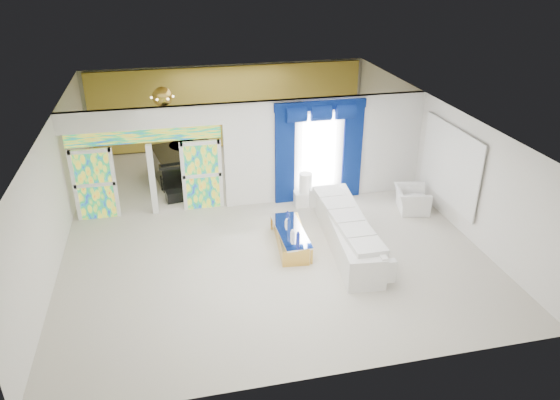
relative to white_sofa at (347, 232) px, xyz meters
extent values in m
plane|color=#B7AF9E|center=(-1.83, 1.89, -0.38)|extent=(12.00, 12.00, 0.00)
cube|color=white|center=(0.32, 2.89, 1.12)|extent=(5.70, 0.18, 3.00)
cube|color=white|center=(-4.68, 2.89, 2.35)|extent=(4.30, 0.18, 0.55)
cube|color=#994C3F|center=(-6.10, 2.89, 0.62)|extent=(0.95, 0.04, 2.00)
cube|color=#994C3F|center=(-3.25, 2.89, 0.62)|extent=(0.95, 0.04, 2.00)
cube|color=#994C3F|center=(-4.68, 2.89, 1.87)|extent=(4.00, 0.05, 0.35)
cube|color=white|center=(0.07, 2.79, 1.07)|extent=(1.00, 0.02, 2.30)
cube|color=#030742|center=(-0.93, 2.76, 1.02)|extent=(0.55, 0.10, 2.80)
cube|color=#030742|center=(1.07, 2.76, 1.02)|extent=(0.55, 0.10, 2.80)
cube|color=#030742|center=(0.07, 2.76, 2.44)|extent=(2.60, 0.12, 0.25)
cube|color=white|center=(3.11, 0.89, 1.17)|extent=(0.04, 2.70, 1.90)
cube|color=gold|center=(-1.83, 7.79, 1.12)|extent=(9.70, 0.12, 2.90)
cube|color=white|center=(0.00, 0.00, 0.00)|extent=(1.23, 4.00, 0.75)
cube|color=gold|center=(-1.35, 0.30, -0.16)|extent=(0.82, 1.97, 0.43)
cube|color=white|center=(-0.10, 2.42, -0.17)|extent=(1.22, 0.44, 0.40)
cylinder|color=white|center=(-0.40, 2.42, 0.32)|extent=(0.36, 0.36, 0.58)
imported|color=white|center=(2.43, 1.46, -0.05)|extent=(1.10, 1.19, 0.66)
cube|color=black|center=(-3.83, 5.15, 0.09)|extent=(1.72, 2.08, 0.94)
cube|color=black|center=(-3.83, 3.55, -0.22)|extent=(0.99, 0.53, 0.31)
cube|color=tan|center=(-6.52, 5.46, 0.03)|extent=(0.66, 0.62, 0.81)
sphere|color=gold|center=(-4.13, 5.29, 2.27)|extent=(0.60, 0.60, 0.60)
cylinder|color=navy|center=(-1.39, 0.31, 0.20)|extent=(0.08, 0.08, 0.30)
cylinder|color=white|center=(-1.37, 0.60, 0.11)|extent=(0.11, 0.11, 0.11)
cylinder|color=white|center=(-1.39, -0.04, 0.13)|extent=(0.10, 0.10, 0.16)
cylinder|color=navy|center=(-1.29, 0.89, 0.14)|extent=(0.08, 0.08, 0.19)
cylinder|color=navy|center=(-1.31, -0.27, 0.16)|extent=(0.09, 0.09, 0.22)
camera|label=1|loc=(-4.06, -10.60, 6.36)|focal=33.56mm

